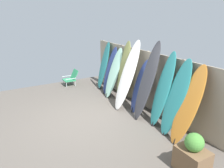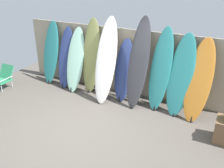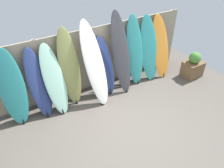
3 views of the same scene
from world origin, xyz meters
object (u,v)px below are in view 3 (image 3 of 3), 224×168
at_px(surfboard_teal_8, 149,49).
at_px(surfboard_charcoal_6, 121,54).
at_px(surfboard_olive_3, 70,68).
at_px(surfboard_navy_1, 39,84).
at_px(surfboard_teal_0, 12,89).
at_px(planter_box, 193,66).
at_px(surfboard_seafoam_2, 54,81).
at_px(surfboard_white_4, 94,64).
at_px(surfboard_orange_9, 160,47).
at_px(surfboard_teal_7, 135,51).
at_px(surfboard_navy_5, 105,66).

bearing_deg(surfboard_teal_8, surfboard_charcoal_6, -176.37).
bearing_deg(surfboard_olive_3, surfboard_navy_1, -176.34).
relative_size(surfboard_teal_0, planter_box, 2.24).
relative_size(surfboard_charcoal_6, planter_box, 2.67).
xyz_separation_m(surfboard_teal_0, surfboard_teal_8, (3.88, -0.07, 0.03)).
distance_m(surfboard_seafoam_2, surfboard_charcoal_6, 1.91).
xyz_separation_m(surfboard_white_4, surfboard_orange_9, (2.31, 0.11, -0.15)).
height_order(surfboard_teal_0, surfboard_navy_1, surfboard_teal_0).
xyz_separation_m(surfboard_teal_7, surfboard_orange_9, (0.91, -0.07, -0.08)).
distance_m(surfboard_charcoal_6, surfboard_teal_8, 1.05).
relative_size(surfboard_teal_8, surfboard_orange_9, 1.03).
bearing_deg(surfboard_white_4, surfboard_navy_1, 172.88).
bearing_deg(surfboard_teal_0, surfboard_charcoal_6, -2.69).
distance_m(surfboard_teal_0, surfboard_teal_7, 3.38).
bearing_deg(surfboard_olive_3, surfboard_seafoam_2, -166.31).
xyz_separation_m(surfboard_teal_8, planter_box, (1.23, -0.75, -0.60)).
bearing_deg(surfboard_navy_5, surfboard_white_4, -155.68).
bearing_deg(planter_box, surfboard_navy_5, 163.77).
xyz_separation_m(surfboard_teal_0, surfboard_navy_5, (2.40, -0.03, -0.13)).
relative_size(surfboard_white_4, surfboard_orange_9, 1.15).
bearing_deg(surfboard_orange_9, surfboard_navy_1, 178.90).
xyz_separation_m(surfboard_navy_5, planter_box, (2.70, -0.79, -0.43)).
bearing_deg(surfboard_seafoam_2, surfboard_navy_1, 170.93).
xyz_separation_m(surfboard_teal_0, surfboard_navy_1, (0.57, -0.04, -0.06)).
height_order(surfboard_charcoal_6, planter_box, surfboard_charcoal_6).
bearing_deg(planter_box, surfboard_orange_9, 139.15).
xyz_separation_m(surfboard_navy_5, surfboard_orange_9, (1.89, -0.08, 0.13)).
relative_size(surfboard_seafoam_2, planter_box, 2.12).
xyz_separation_m(surfboard_white_4, planter_box, (3.12, -0.60, -0.71)).
height_order(surfboard_teal_0, surfboard_teal_8, surfboard_teal_8).
height_order(surfboard_seafoam_2, surfboard_white_4, surfboard_white_4).
bearing_deg(surfboard_seafoam_2, planter_box, -9.74).
bearing_deg(surfboard_olive_3, surfboard_navy_5, -2.34).
height_order(surfboard_seafoam_2, surfboard_olive_3, surfboard_olive_3).
xyz_separation_m(surfboard_charcoal_6, planter_box, (2.27, -0.68, -0.75)).
distance_m(surfboard_olive_3, surfboard_navy_5, 1.03).
xyz_separation_m(surfboard_seafoam_2, surfboard_navy_5, (1.46, 0.07, -0.08)).
xyz_separation_m(surfboard_charcoal_6, surfboard_teal_8, (1.04, 0.07, -0.15)).
xyz_separation_m(surfboard_teal_0, planter_box, (5.11, -0.81, -0.56)).
bearing_deg(planter_box, surfboard_seafoam_2, 170.26).
relative_size(surfboard_navy_1, surfboard_charcoal_6, 0.78).
bearing_deg(surfboard_navy_5, surfboard_orange_9, -2.54).
height_order(surfboard_orange_9, planter_box, surfboard_orange_9).
bearing_deg(surfboard_olive_3, surfboard_teal_8, -1.90).
xyz_separation_m(surfboard_olive_3, surfboard_white_4, (0.58, -0.23, 0.05)).
bearing_deg(surfboard_teal_0, surfboard_teal_8, -1.00).
bearing_deg(surfboard_olive_3, planter_box, -12.60).
relative_size(surfboard_navy_1, surfboard_navy_5, 1.09).
xyz_separation_m(surfboard_seafoam_2, surfboard_white_4, (1.04, -0.12, 0.20)).
relative_size(surfboard_teal_0, surfboard_navy_5, 1.16).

